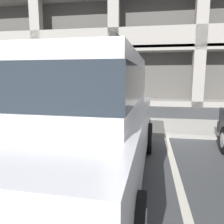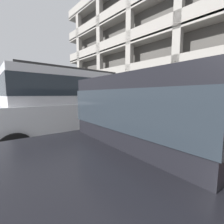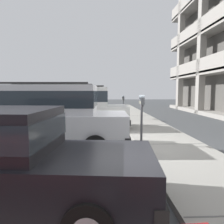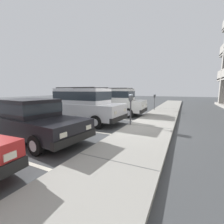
% 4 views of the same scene
% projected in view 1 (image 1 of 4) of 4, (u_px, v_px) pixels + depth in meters
% --- Properties ---
extents(ground_plane, '(80.00, 80.00, 0.10)m').
position_uv_depth(ground_plane, '(107.00, 139.00, 6.03)').
color(ground_plane, '#444749').
extents(sidewalk, '(40.00, 2.20, 0.12)m').
position_uv_depth(sidewalk, '(114.00, 125.00, 7.28)').
color(sidewalk, '#9E9B93').
rests_on(sidewalk, ground_plane).
extents(parking_stall_lines, '(13.08, 4.80, 0.01)m').
position_uv_depth(parking_stall_lines, '(172.00, 160.00, 4.39)').
color(parking_stall_lines, silver).
rests_on(parking_stall_lines, ground_plane).
extents(silver_suv, '(2.12, 4.83, 2.03)m').
position_uv_depth(silver_suv, '(86.00, 114.00, 3.38)').
color(silver_suv, silver).
rests_on(silver_suv, ground_plane).
extents(parking_meter_near, '(0.35, 0.12, 1.55)m').
position_uv_depth(parking_meter_near, '(110.00, 90.00, 6.15)').
color(parking_meter_near, '#47474C').
rests_on(parking_meter_near, sidewalk).
extents(parking_garage, '(32.00, 10.00, 13.25)m').
position_uv_depth(parking_garage, '(125.00, 18.00, 16.75)').
color(parking_garage, '#54514D').
rests_on(parking_garage, ground_plane).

